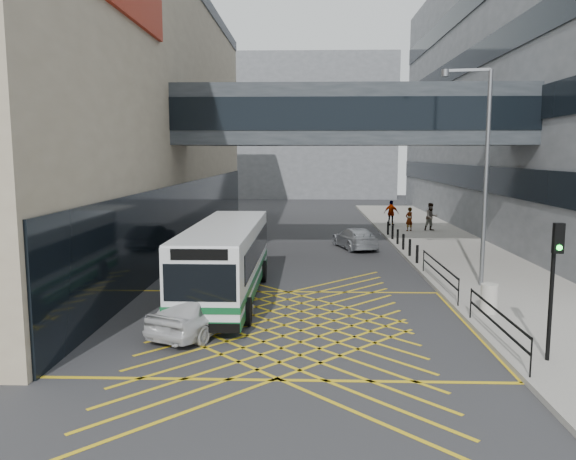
# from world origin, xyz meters

# --- Properties ---
(ground) EXTENTS (120.00, 120.00, 0.00)m
(ground) POSITION_xyz_m (0.00, 0.00, 0.00)
(ground) COLOR #333335
(building_far) EXTENTS (28.00, 16.00, 18.00)m
(building_far) POSITION_xyz_m (-2.00, 60.00, 9.00)
(building_far) COLOR slate
(building_far) RESTS_ON ground
(skybridge) EXTENTS (20.00, 4.10, 3.00)m
(skybridge) POSITION_xyz_m (3.00, 12.00, 7.50)
(skybridge) COLOR #31363B
(skybridge) RESTS_ON ground
(pavement) EXTENTS (6.00, 54.00, 0.16)m
(pavement) POSITION_xyz_m (9.00, 15.00, 0.08)
(pavement) COLOR gray
(pavement) RESTS_ON ground
(box_junction) EXTENTS (12.00, 9.00, 0.01)m
(box_junction) POSITION_xyz_m (0.00, 0.00, 0.00)
(box_junction) COLOR gold
(box_junction) RESTS_ON ground
(bus) EXTENTS (2.66, 10.36, 2.90)m
(bus) POSITION_xyz_m (-2.36, 3.41, 1.55)
(bus) COLOR silver
(bus) RESTS_ON ground
(car_white) EXTENTS (3.54, 4.94, 1.45)m
(car_white) POSITION_xyz_m (-2.52, -0.68, 0.73)
(car_white) COLOR silver
(car_white) RESTS_ON ground
(car_dark) EXTENTS (2.32, 4.55, 1.36)m
(car_dark) POSITION_xyz_m (-3.24, 15.24, 0.68)
(car_dark) COLOR black
(car_dark) RESTS_ON ground
(car_silver) EXTENTS (2.85, 4.55, 1.31)m
(car_silver) POSITION_xyz_m (3.60, 15.24, 0.66)
(car_silver) COLOR #9FA2A7
(car_silver) RESTS_ON ground
(traffic_light) EXTENTS (0.25, 0.42, 3.66)m
(traffic_light) POSITION_xyz_m (7.06, -3.42, 2.54)
(traffic_light) COLOR black
(traffic_light) RESTS_ON pavement
(street_lamp) EXTENTS (1.99, 0.58, 8.74)m
(street_lamp) POSITION_xyz_m (7.76, 5.28, 5.14)
(street_lamp) COLOR slate
(street_lamp) RESTS_ON pavement
(litter_bin) EXTENTS (0.58, 0.58, 1.00)m
(litter_bin) POSITION_xyz_m (6.95, 1.13, 0.66)
(litter_bin) COLOR #ADA89E
(litter_bin) RESTS_ON pavement
(kerb_railings) EXTENTS (0.05, 12.54, 1.00)m
(kerb_railings) POSITION_xyz_m (6.15, 1.78, 0.88)
(kerb_railings) COLOR black
(kerb_railings) RESTS_ON pavement
(bollards) EXTENTS (0.14, 10.14, 0.90)m
(bollards) POSITION_xyz_m (6.25, 15.00, 0.61)
(bollards) COLOR black
(bollards) RESTS_ON pavement
(pedestrian_a) EXTENTS (0.81, 0.75, 1.67)m
(pedestrian_a) POSITION_xyz_m (8.01, 21.95, 1.00)
(pedestrian_a) COLOR gray
(pedestrian_a) RESTS_ON pavement
(pedestrian_b) EXTENTS (1.06, 0.78, 1.95)m
(pedestrian_b) POSITION_xyz_m (9.58, 22.14, 1.14)
(pedestrian_b) COLOR gray
(pedestrian_b) RESTS_ON pavement
(pedestrian_c) EXTENTS (1.25, 0.97, 1.91)m
(pedestrian_c) POSITION_xyz_m (7.19, 24.91, 1.12)
(pedestrian_c) COLOR gray
(pedestrian_c) RESTS_ON pavement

